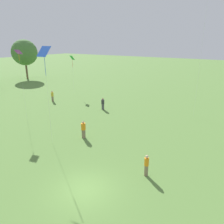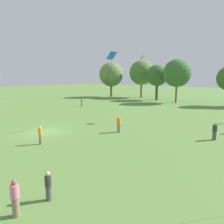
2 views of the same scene
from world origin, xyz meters
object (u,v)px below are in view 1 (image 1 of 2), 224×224
(kite_4, at_px, (19,55))
(kite_5, at_px, (72,59))
(person_5, at_px, (52,96))
(person_3, at_px, (146,165))
(kite_0, at_px, (44,54))
(person_0, at_px, (83,130))
(person_6, at_px, (103,104))

(kite_4, distance_m, kite_5, 15.00)
(person_5, bearing_deg, person_3, 65.65)
(person_5, height_order, kite_0, kite_0)
(person_3, height_order, person_5, person_5)
(person_3, height_order, kite_5, kite_5)
(person_3, distance_m, person_5, 24.80)
(person_0, relative_size, person_3, 1.08)
(person_6, distance_m, kite_5, 13.14)
(person_6, distance_m, kite_0, 14.50)
(kite_0, bearing_deg, person_3, 45.22)
(kite_5, bearing_deg, kite_0, -169.47)
(person_0, xyz_separation_m, kite_4, (0.31, 9.98, 7.27))
(person_3, height_order, person_6, person_6)
(person_5, relative_size, kite_0, 0.20)
(person_5, height_order, kite_5, kite_5)
(kite_0, relative_size, kite_5, 1.30)
(kite_0, height_order, kite_5, kite_0)
(person_3, distance_m, person_6, 17.29)
(person_3, xyz_separation_m, kite_4, (2.96, 18.43, 7.32))
(person_3, xyz_separation_m, person_6, (11.90, 12.54, -0.02))
(kite_4, relative_size, kite_5, 1.22)
(person_6, height_order, kite_0, kite_0)
(person_3, relative_size, person_6, 0.99)
(person_0, bearing_deg, kite_4, -46.13)
(person_0, xyz_separation_m, kite_0, (-2.73, 1.83, 7.79))
(kite_0, distance_m, kite_5, 21.57)
(person_6, bearing_deg, person_5, 134.55)
(person_5, bearing_deg, person_0, 60.87)
(kite_4, bearing_deg, person_5, -33.20)
(person_0, height_order, kite_4, kite_4)
(person_6, bearing_deg, kite_0, -130.64)
(kite_5, bearing_deg, person_0, -160.82)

